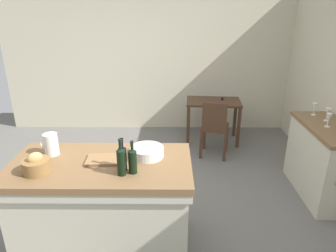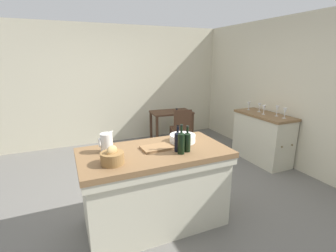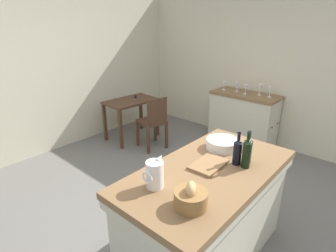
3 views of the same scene
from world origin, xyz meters
The scene contains 19 objects.
ground_plane centered at (0.00, 0.00, 0.00)m, with size 6.76×6.76×0.00m, color #66635E.
wall_back centered at (0.00, 2.60, 1.30)m, with size 5.32×0.12×2.60m, color beige.
wall_right centered at (2.60, 0.00, 1.30)m, with size 0.12×5.20×2.60m, color beige.
island_table centered at (-0.24, -0.64, 0.49)m, with size 1.63×0.85×0.92m.
side_cabinet centered at (2.26, 0.29, 0.46)m, with size 0.52×1.14×0.91m.
writing_desk centered at (1.12, 1.92, 0.61)m, with size 0.94×0.62×0.78m.
wooden_chair centered at (1.06, 1.30, 0.50)m, with size 0.49×0.49×0.91m.
pitcher centered at (-0.73, -0.48, 1.03)m, with size 0.17×0.13×0.25m.
wash_bowl centered at (0.17, -0.51, 0.96)m, with size 0.31×0.31×0.09m, color white.
bread_basket centered at (-0.73, -0.82, 0.99)m, with size 0.22×0.22×0.19m.
cutting_board centered at (-0.20, -0.60, 0.93)m, with size 0.34×0.22×0.02m, color olive.
wine_bottle_dark centered at (0.08, -0.81, 1.04)m, with size 0.07×0.07×0.29m.
wine_bottle_amber centered at (-0.02, -0.76, 1.04)m, with size 0.07×0.07×0.29m.
wine_bottle_green centered at (-0.01, -0.85, 1.05)m, with size 0.07×0.07×0.32m.
wine_glass_far_left centered at (2.31, -0.10, 1.03)m, with size 0.07×0.07×0.18m.
wine_glass_left centered at (2.32, 0.08, 1.04)m, with size 0.07×0.07×0.18m.
wine_glass_middle centered at (2.22, 0.28, 1.02)m, with size 0.07×0.07×0.16m.
wine_glass_right centered at (2.30, 0.48, 1.02)m, with size 0.07×0.07×0.16m.
wine_glass_far_right centered at (2.24, 0.70, 1.02)m, with size 0.07×0.07×0.16m.
Camera 3 is at (-1.94, -1.69, 2.08)m, focal length 28.99 mm.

